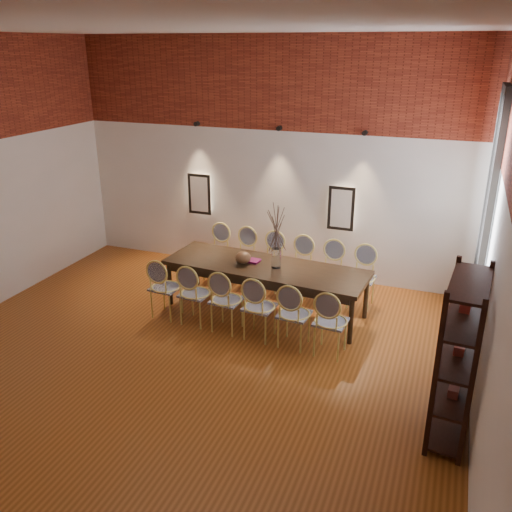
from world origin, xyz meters
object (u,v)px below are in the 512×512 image
(chair_near_f, at_px, (331,322))
(vase, at_px, (276,258))
(chair_near_c, at_px, (227,300))
(chair_far_e, at_px, (329,273))
(dining_table, at_px, (265,288))
(book, at_px, (251,260))
(chair_near_b, at_px, (196,293))
(chair_far_a, at_px, (216,253))
(chair_far_b, at_px, (243,258))
(chair_near_a, at_px, (166,287))
(chair_near_e, at_px, (294,314))
(chair_far_c, at_px, (270,263))
(shelving_rack, at_px, (459,358))
(chair_far_d, at_px, (299,268))
(chair_far_f, at_px, (361,278))
(bowl, at_px, (243,257))
(chair_near_d, at_px, (260,307))

(chair_near_f, height_order, vase, vase)
(chair_near_c, height_order, chair_far_e, same)
(dining_table, relative_size, book, 11.76)
(chair_near_f, bearing_deg, chair_near_b, 180.00)
(chair_far_a, distance_m, vase, 1.69)
(dining_table, xyz_separation_m, chair_near_c, (-0.31, -0.75, 0.09))
(chair_near_b, height_order, chair_far_b, same)
(chair_near_a, bearing_deg, chair_near_c, 0.00)
(chair_near_e, bearing_deg, chair_far_c, 123.45)
(chair_near_f, distance_m, shelving_rack, 1.93)
(chair_near_a, relative_size, chair_far_c, 1.00)
(chair_far_e, bearing_deg, dining_table, 45.26)
(chair_near_b, bearing_deg, chair_far_c, 71.72)
(chair_near_b, relative_size, chair_far_d, 1.00)
(chair_near_b, xyz_separation_m, chair_near_e, (1.52, -0.11, 0.00))
(chair_far_a, bearing_deg, chair_near_b, 108.28)
(chair_far_b, bearing_deg, vase, 140.49)
(dining_table, bearing_deg, chair_far_f, 31.19)
(chair_far_a, relative_size, chair_far_d, 1.00)
(book, bearing_deg, bowl, -129.14)
(vase, xyz_separation_m, shelving_rack, (2.59, -1.93, 0.00))
(chair_far_a, height_order, chair_far_e, same)
(chair_far_a, xyz_separation_m, chair_far_b, (0.51, -0.04, 0.00))
(shelving_rack, bearing_deg, chair_near_b, 165.78)
(chair_near_a, bearing_deg, chair_far_f, 31.19)
(chair_near_d, relative_size, chair_far_d, 1.00)
(chair_near_c, height_order, shelving_rack, shelving_rack)
(chair_near_f, xyz_separation_m, vase, (-1.05, 0.85, 0.43))
(chair_near_d, relative_size, chair_near_f, 1.00)
(bowl, height_order, book, bowl)
(book, bearing_deg, chair_far_b, 120.90)
(chair_near_e, relative_size, chair_near_f, 1.00)
(chair_near_e, height_order, chair_near_f, same)
(chair_near_d, distance_m, bowl, 1.01)
(chair_far_b, height_order, vase, vase)
(dining_table, relative_size, chair_far_b, 3.25)
(dining_table, bearing_deg, chair_far_b, 134.74)
(chair_near_f, height_order, chair_far_c, same)
(chair_near_d, bearing_deg, chair_far_a, 134.74)
(dining_table, xyz_separation_m, chair_near_b, (-0.82, -0.71, 0.09))
(chair_far_b, xyz_separation_m, chair_far_d, (1.02, -0.07, 0.00))
(chair_near_a, height_order, chair_far_d, same)
(chair_near_a, height_order, book, chair_near_a)
(chair_far_e, bearing_deg, chair_near_c, 56.55)
(dining_table, xyz_separation_m, chair_near_d, (0.20, -0.79, 0.09))
(dining_table, bearing_deg, chair_near_c, -108.28)
(chair_near_b, distance_m, chair_far_c, 1.62)
(chair_far_b, relative_size, chair_far_e, 1.00)
(chair_far_b, relative_size, book, 3.62)
(chair_near_e, relative_size, chair_far_d, 1.00)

